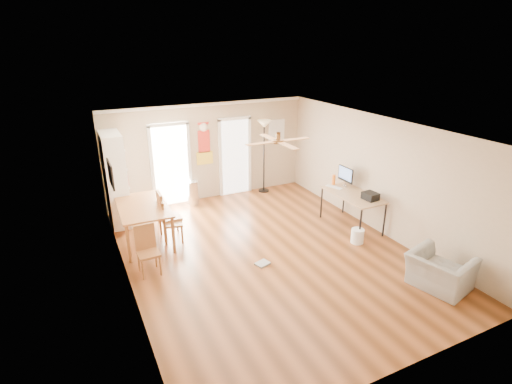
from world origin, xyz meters
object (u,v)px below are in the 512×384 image
trash_can (193,193)px  dining_chair_near (148,251)px  printer (370,196)px  wastebasket_a (357,236)px  dining_table (145,223)px  dining_chair_right_a (170,215)px  torchiere_lamp (264,157)px  dining_chair_right_b (173,221)px  armchair (440,271)px  computer_desk (351,210)px  bookshelf (115,180)px

trash_can → dining_chair_near: bearing=-121.6°
trash_can → printer: printer is taller
dining_chair_near → wastebasket_a: size_ratio=2.95×
dining_table → dining_chair_near: dining_chair_near is taller
wastebasket_a → dining_table: bearing=152.8°
dining_chair_right_a → torchiere_lamp: torchiere_lamp is taller
dining_table → dining_chair_right_a: size_ratio=1.56×
dining_chair_right_b → torchiere_lamp: size_ratio=0.47×
dining_chair_near → printer: bearing=-7.3°
torchiere_lamp → armchair: torchiere_lamp is taller
torchiere_lamp → computer_desk: size_ratio=1.36×
computer_desk → wastebasket_a: computer_desk is taller
bookshelf → wastebasket_a: bookshelf is taller
dining_table → printer: printer is taller
computer_desk → armchair: computer_desk is taller
bookshelf → dining_table: (0.36, -1.20, -0.67)m
bookshelf → dining_chair_right_b: 1.85m
trash_can → torchiere_lamp: torchiere_lamp is taller
dining_table → computer_desk: dining_table is taller
computer_desk → armchair: bearing=-93.7°
wastebasket_a → printer: bearing=29.3°
dining_chair_right_a → computer_desk: (3.92, -1.33, -0.13)m
dining_chair_right_a → trash_can: bearing=-32.2°
dining_chair_right_b → dining_chair_right_a: bearing=13.1°
dining_chair_right_a → dining_chair_right_b: dining_chair_right_a is taller
wastebasket_a → armchair: size_ratio=0.32×
dining_table → bookshelf: bearing=106.7°
dining_chair_right_a → dining_chair_near: bearing=150.3°
computer_desk → wastebasket_a: size_ratio=4.77×
bookshelf → printer: bookshelf is taller
dining_table → torchiere_lamp: (3.69, 1.57, 0.61)m
dining_chair_right_b → armchair: 5.31m
dining_table → computer_desk: 4.68m
dining_chair_near → computer_desk: size_ratio=0.62×
dining_chair_right_a → wastebasket_a: (3.54, -2.04, -0.38)m
dining_chair_right_b → printer: 4.35m
dining_table → dining_chair_right_a: dining_chair_right_a is taller
dining_table → dining_chair_right_b: dining_chair_right_b is taller
trash_can → torchiere_lamp: bearing=1.9°
bookshelf → printer: size_ratio=6.92×
dining_chair_right_a → armchair: dining_chair_right_a is taller
dining_table → armchair: (4.30, -4.04, -0.10)m
dining_table → trash_can: 2.16m
bookshelf → dining_chair_near: 2.63m
wastebasket_a → dining_chair_right_a: bearing=150.0°
dining_chair_right_b → computer_desk: size_ratio=0.64×
dining_chair_right_b → printer: printer is taller
bookshelf → dining_chair_near: bookshelf is taller
computer_desk → armchair: size_ratio=1.55×
dining_chair_right_a → computer_desk: dining_chair_right_a is taller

